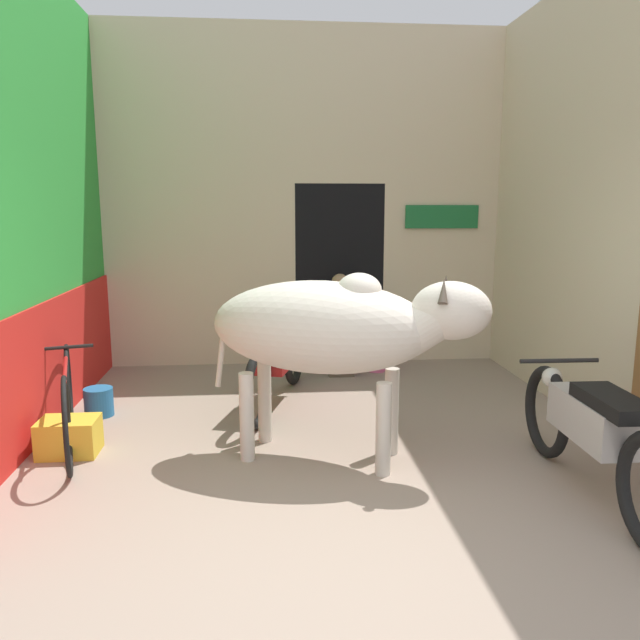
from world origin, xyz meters
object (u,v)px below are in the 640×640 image
motorcycle_near (593,430)px  motorcycle_far (278,359)px  cow (335,328)px  plastic_stool (377,351)px  bucket (99,402)px  shopkeeper_seated (340,322)px  crate (69,437)px  bicycle (68,402)px

motorcycle_near → motorcycle_far: 2.95m
cow → motorcycle_near: cow is taller
plastic_stool → motorcycle_near: bearing=-75.8°
bucket → motorcycle_near: bearing=-28.2°
motorcycle_near → shopkeeper_seated: shopkeeper_seated is taller
cow → motorcycle_near: bearing=-26.2°
cow → shopkeeper_seated: cow is taller
shopkeeper_seated → motorcycle_far: bearing=-125.0°
bucket → crate: bearing=-89.7°
motorcycle_near → bucket: 4.15m
motorcycle_far → bucket: 1.69m
motorcycle_near → plastic_stool: bearing=104.2°
motorcycle_far → plastic_stool: bearing=43.7°
cow → crate: cow is taller
bicycle → plastic_stool: bearing=36.4°
bucket → plastic_stool: bearing=25.3°
bicycle → bucket: bearing=87.8°
crate → shopkeeper_seated: bearing=42.4°
shopkeeper_seated → crate: 3.25m
cow → bucket: cow is taller
motorcycle_far → crate: (-1.64, -1.12, -0.31)m
motorcycle_far → bucket: (-1.64, -0.21, -0.32)m
bicycle → shopkeeper_seated: (2.41, 2.02, 0.23)m
plastic_stool → crate: size_ratio=0.98×
bicycle → plastic_stool: bicycle is taller
crate → bucket: 0.90m
shopkeeper_seated → cow: bearing=-98.0°
motorcycle_far → plastic_stool: 1.63m
plastic_stool → bucket: plastic_stool is taller
cow → shopkeeper_seated: bearing=82.0°
motorcycle_far → cow: bearing=-74.0°
motorcycle_far → bicycle: (-1.67, -0.98, -0.08)m
crate → bucket: (-0.00, 0.90, -0.01)m
crate → bucket: bearing=90.3°
bicycle → shopkeeper_seated: shopkeeper_seated is taller
motorcycle_far → bicycle: 1.94m
motorcycle_far → shopkeeper_seated: size_ratio=1.75×
bicycle → shopkeeper_seated: size_ratio=1.52×
cow → motorcycle_near: size_ratio=1.01×
cow → crate: bearing=172.8°
bicycle → crate: 0.27m
motorcycle_far → plastic_stool: motorcycle_far is taller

